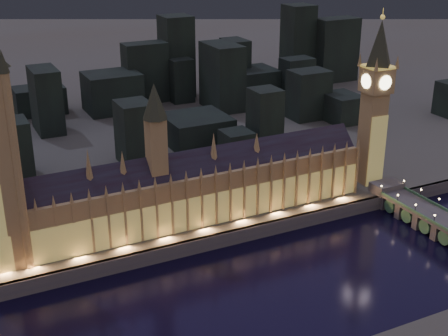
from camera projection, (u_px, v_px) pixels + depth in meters
name	position (u px, v px, depth m)	size (l,w,h in m)	color
ground_plane	(266.00, 283.00, 294.19)	(2000.00, 2000.00, 0.00)	black
north_bank	(43.00, 62.00, 724.52)	(2000.00, 960.00, 8.00)	#4B4237
embankment_wall	(227.00, 239.00, 326.74)	(2000.00, 2.50, 8.00)	#48424F
palace_of_westminster	(192.00, 189.00, 331.25)	(202.00, 22.34, 78.00)	#9F7C50
elizabeth_tower	(376.00, 89.00, 365.15)	(18.00, 18.00, 105.45)	#9F7C50
westminster_bridge	(445.00, 228.00, 333.88)	(18.03, 113.00, 15.90)	#48424F
city_backdrop	(151.00, 89.00, 503.59)	(480.99, 215.63, 87.17)	black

